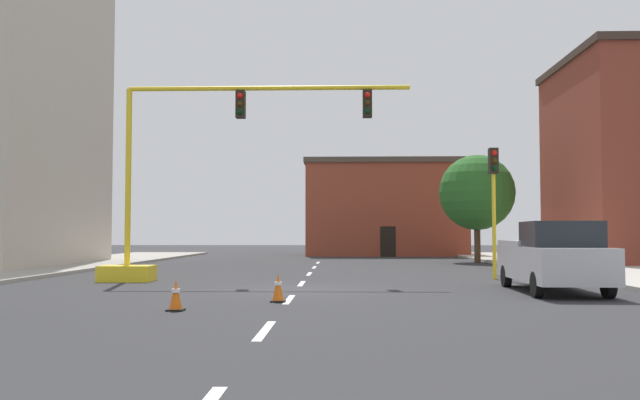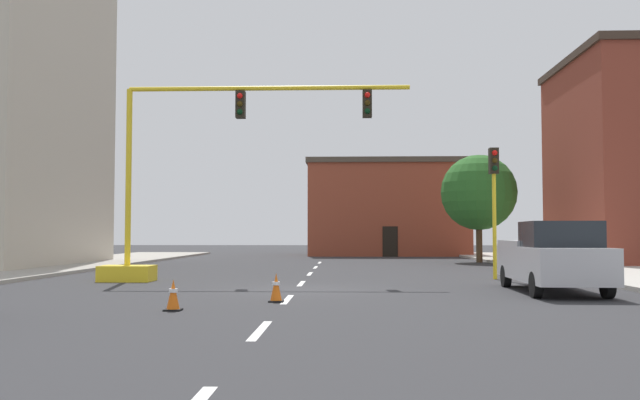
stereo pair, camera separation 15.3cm
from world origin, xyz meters
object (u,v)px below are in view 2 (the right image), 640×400
object	(u,v)px
traffic_light_pole_right	(494,183)
traffic_cone_roadside_a	(173,295)
traffic_signal_gantry	(170,214)
tree_right_far	(479,193)
pickup_truck_silver	(552,258)
traffic_cone_roadside_b	(276,288)

from	to	relation	value
traffic_light_pole_right	traffic_cone_roadside_a	bearing A→B (deg)	-131.13
traffic_signal_gantry	tree_right_far	distance (m)	21.51
traffic_cone_roadside_a	traffic_light_pole_right	bearing A→B (deg)	48.87
tree_right_far	traffic_cone_roadside_a	distance (m)	28.01
traffic_signal_gantry	tree_right_far	size ratio (longest dim) A/B	1.72
tree_right_far	pickup_truck_silver	world-z (taller)	tree_right_far
tree_right_far	pickup_truck_silver	distance (m)	20.67
traffic_cone_roadside_a	traffic_cone_roadside_b	world-z (taller)	traffic_cone_roadside_b
tree_right_far	traffic_cone_roadside_b	world-z (taller)	tree_right_far
traffic_light_pole_right	pickup_truck_silver	world-z (taller)	traffic_light_pole_right
traffic_cone_roadside_b	tree_right_far	bearing A→B (deg)	67.93
tree_right_far	pickup_truck_silver	size ratio (longest dim) A/B	1.15
traffic_signal_gantry	traffic_cone_roadside_a	size ratio (longest dim) A/B	15.94
traffic_light_pole_right	traffic_cone_roadside_a	xyz separation A→B (m)	(-9.16, -10.48, -3.20)
traffic_light_pole_right	pickup_truck_silver	bearing A→B (deg)	-86.00
pickup_truck_silver	traffic_cone_roadside_a	distance (m)	10.76
traffic_signal_gantry	tree_right_far	world-z (taller)	traffic_signal_gantry
traffic_light_pole_right	tree_right_far	size ratio (longest dim) A/B	0.77
traffic_signal_gantry	pickup_truck_silver	xyz separation A→B (m)	(11.96, -4.03, -1.37)
traffic_cone_roadside_b	traffic_light_pole_right	bearing A→B (deg)	50.14
traffic_light_pole_right	traffic_signal_gantry	bearing A→B (deg)	-172.49
tree_right_far	traffic_cone_roadside_b	bearing A→B (deg)	-112.07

